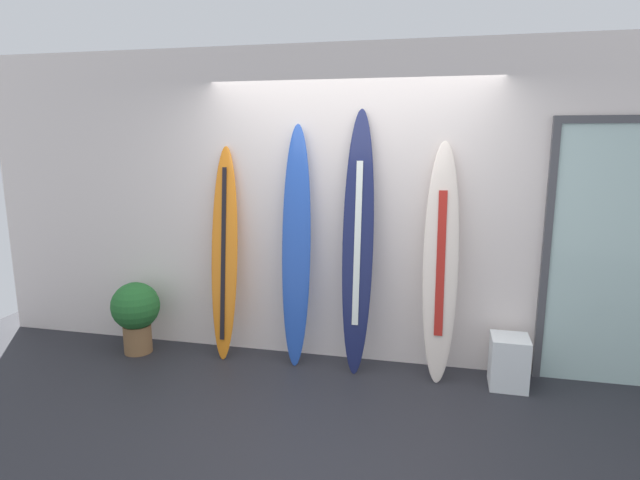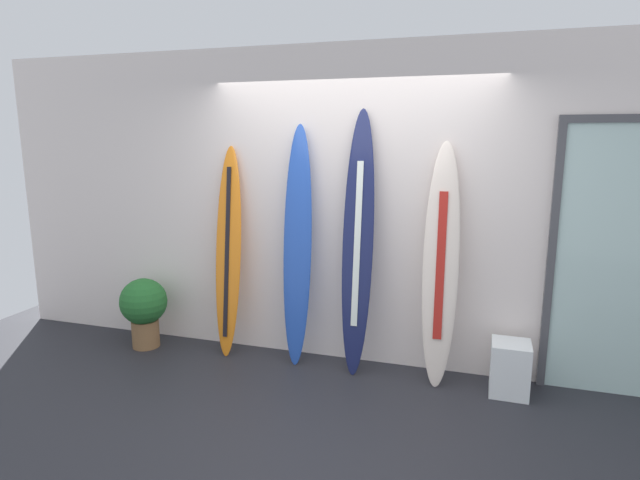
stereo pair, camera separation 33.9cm
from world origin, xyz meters
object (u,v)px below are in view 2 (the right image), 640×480
at_px(surfboard_navy, 358,244).
at_px(glass_door, 624,256).
at_px(surfboard_ivory, 441,265).
at_px(potted_plant, 144,307).
at_px(display_block_left, 510,368).
at_px(surfboard_sunset, 228,254).
at_px(surfboard_cobalt, 297,247).

bearing_deg(surfboard_navy, glass_door, 4.77).
xyz_separation_m(surfboard_navy, surfboard_ivory, (0.69, -0.01, -0.13)).
height_order(surfboard_navy, potted_plant, surfboard_navy).
xyz_separation_m(surfboard_ivory, display_block_left, (0.58, -0.07, -0.78)).
xyz_separation_m(surfboard_sunset, surfboard_ivory, (1.92, -0.03, 0.04)).
xyz_separation_m(surfboard_sunset, surfboard_cobalt, (0.68, -0.00, 0.11)).
height_order(surfboard_cobalt, potted_plant, surfboard_cobalt).
xyz_separation_m(surfboard_navy, display_block_left, (1.27, -0.08, -0.91)).
relative_size(surfboard_cobalt, surfboard_navy, 0.95).
bearing_deg(glass_door, display_block_left, -161.78).
height_order(display_block_left, potted_plant, potted_plant).
relative_size(surfboard_sunset, potted_plant, 2.84).
bearing_deg(surfboard_cobalt, surfboard_navy, -0.87).
distance_m(surfboard_cobalt, surfboard_ivory, 1.24).
bearing_deg(glass_door, surfboard_navy, -175.23).
distance_m(surfboard_sunset, glass_door, 3.27).
bearing_deg(surfboard_cobalt, surfboard_ivory, -1.04).
bearing_deg(surfboard_navy, surfboard_sunset, 179.48).
xyz_separation_m(glass_door, potted_plant, (-4.12, -0.30, -0.72)).
distance_m(surfboard_navy, surfboard_ivory, 0.71).
xyz_separation_m(surfboard_navy, glass_door, (2.04, 0.17, -0.00)).
bearing_deg(surfboard_ivory, glass_door, 7.80).
relative_size(surfboard_navy, surfboard_ivory, 1.13).
distance_m(surfboard_ivory, glass_door, 1.36).
bearing_deg(display_block_left, surfboard_sunset, 177.85).
height_order(surfboard_navy, glass_door, surfboard_navy).
height_order(surfboard_sunset, surfboard_cobalt, surfboard_cobalt).
bearing_deg(surfboard_navy, display_block_left, -3.73).
relative_size(surfboard_ivory, glass_door, 0.91).
relative_size(surfboard_cobalt, display_block_left, 4.98).
bearing_deg(glass_door, potted_plant, -175.84).
distance_m(surfboard_sunset, surfboard_ivory, 1.92).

